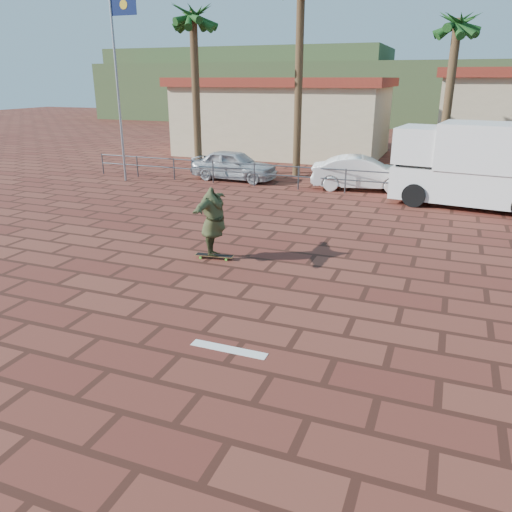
{
  "coord_description": "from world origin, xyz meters",
  "views": [
    {
      "loc": [
        3.91,
        -8.15,
        4.46
      ],
      "look_at": [
        0.2,
        1.41,
        0.8
      ],
      "focal_mm": 35.0,
      "sensor_mm": 36.0,
      "label": 1
    }
  ],
  "objects": [
    {
      "name": "ground",
      "position": [
        0.0,
        0.0,
        0.0
      ],
      "size": [
        120.0,
        120.0,
        0.0
      ],
      "primitive_type": "plane",
      "color": "brown",
      "rests_on": "ground"
    },
    {
      "name": "paint_stripe",
      "position": [
        0.7,
        -1.2,
        0.0
      ],
      "size": [
        1.4,
        0.22,
        0.01
      ],
      "primitive_type": "cube",
      "color": "white",
      "rests_on": "ground"
    },
    {
      "name": "guardrail",
      "position": [
        0.0,
        12.0,
        0.68
      ],
      "size": [
        24.06,
        0.06,
        1.0
      ],
      "color": "#47494F",
      "rests_on": "ground"
    },
    {
      "name": "flagpole",
      "position": [
        -9.87,
        11.0,
        4.64
      ],
      "size": [
        1.3,
        0.1,
        8.0
      ],
      "color": "gray",
      "rests_on": "ground"
    },
    {
      "name": "palm_far_left",
      "position": [
        -7.5,
        13.5,
        6.83
      ],
      "size": [
        2.4,
        2.4,
        8.25
      ],
      "color": "brown",
      "rests_on": "ground"
    },
    {
      "name": "palm_center",
      "position": [
        3.5,
        15.5,
        6.36
      ],
      "size": [
        2.4,
        2.4,
        7.75
      ],
      "color": "brown",
      "rests_on": "ground"
    },
    {
      "name": "building_west",
      "position": [
        -6.0,
        22.0,
        2.28
      ],
      "size": [
        12.6,
        7.6,
        4.5
      ],
      "color": "beige",
      "rests_on": "ground"
    },
    {
      "name": "hill_front",
      "position": [
        0.0,
        50.0,
        3.0
      ],
      "size": [
        70.0,
        18.0,
        6.0
      ],
      "primitive_type": "cube",
      "color": "#384C28",
      "rests_on": "ground"
    },
    {
      "name": "hill_back",
      "position": [
        -22.0,
        56.0,
        4.0
      ],
      "size": [
        35.0,
        14.0,
        8.0
      ],
      "primitive_type": "cube",
      "color": "#384C28",
      "rests_on": "ground"
    },
    {
      "name": "longboard",
      "position": [
        -1.56,
        2.91,
        0.08
      ],
      "size": [
        1.04,
        0.36,
        0.1
      ],
      "rotation": [
        0.0,
        0.0,
        0.14
      ],
      "color": "olive",
      "rests_on": "ground"
    },
    {
      "name": "skateboarder",
      "position": [
        -1.56,
        2.91,
        1.0
      ],
      "size": [
        0.92,
        2.27,
        1.8
      ],
      "primitive_type": "imported",
      "rotation": [
        0.0,
        0.0,
        1.72
      ],
      "color": "#363B20",
      "rests_on": "longboard"
    },
    {
      "name": "campervan",
      "position": [
        4.91,
        11.49,
        1.57
      ],
      "size": [
        6.03,
        3.17,
        2.99
      ],
      "rotation": [
        0.0,
        0.0,
        -0.13
      ],
      "color": "white",
      "rests_on": "ground"
    },
    {
      "name": "car_silver",
      "position": [
        -5.41,
        13.0,
        0.68
      ],
      "size": [
        4.08,
        1.79,
        1.37
      ],
      "primitive_type": "imported",
      "rotation": [
        0.0,
        0.0,
        1.53
      ],
      "color": "#B8BCC0",
      "rests_on": "ground"
    },
    {
      "name": "car_white",
      "position": [
        0.5,
        13.0,
        0.69
      ],
      "size": [
        4.41,
        2.22,
        1.39
      ],
      "primitive_type": "imported",
      "rotation": [
        0.0,
        0.0,
        1.76
      ],
      "color": "white",
      "rests_on": "ground"
    }
  ]
}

